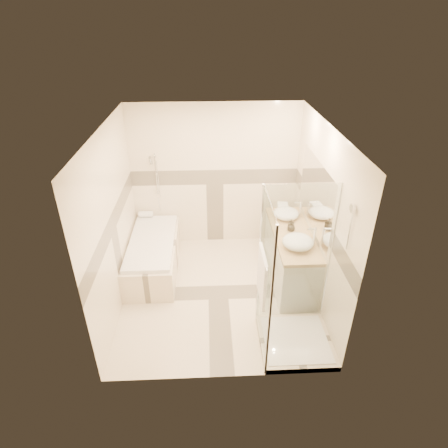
{
  "coord_description": "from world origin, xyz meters",
  "views": [
    {
      "loc": [
        -0.12,
        -4.39,
        3.72
      ],
      "look_at": [
        0.1,
        0.25,
        1.05
      ],
      "focal_mm": 30.0,
      "sensor_mm": 36.0,
      "label": 1
    }
  ],
  "objects_px": {
    "vessel_sink_near": "(286,213)",
    "amenity_bottle_b": "(291,227)",
    "vanity": "(290,256)",
    "shower_enclosure": "(288,310)",
    "amenity_bottle_a": "(291,225)",
    "vessel_sink_far": "(298,242)",
    "bathtub": "(153,253)"
  },
  "relations": [
    {
      "from": "amenity_bottle_b",
      "to": "vessel_sink_far",
      "type": "bearing_deg",
      "value": -90.0
    },
    {
      "from": "vessel_sink_near",
      "to": "amenity_bottle_b",
      "type": "height_order",
      "value": "vessel_sink_near"
    },
    {
      "from": "vanity",
      "to": "shower_enclosure",
      "type": "height_order",
      "value": "shower_enclosure"
    },
    {
      "from": "bathtub",
      "to": "shower_enclosure",
      "type": "xyz_separation_m",
      "value": [
        1.86,
        -1.62,
        0.2
      ]
    },
    {
      "from": "vanity",
      "to": "shower_enclosure",
      "type": "distance_m",
      "value": 1.31
    },
    {
      "from": "vessel_sink_near",
      "to": "amenity_bottle_a",
      "type": "relative_size",
      "value": 2.22
    },
    {
      "from": "vanity",
      "to": "amenity_bottle_a",
      "type": "height_order",
      "value": "amenity_bottle_a"
    },
    {
      "from": "amenity_bottle_a",
      "to": "amenity_bottle_b",
      "type": "relative_size",
      "value": 1.21
    },
    {
      "from": "vessel_sink_far",
      "to": "amenity_bottle_b",
      "type": "bearing_deg",
      "value": 90.0
    },
    {
      "from": "shower_enclosure",
      "to": "amenity_bottle_b",
      "type": "xyz_separation_m",
      "value": [
        0.27,
        1.31,
        0.42
      ]
    },
    {
      "from": "shower_enclosure",
      "to": "amenity_bottle_a",
      "type": "relative_size",
      "value": 11.26
    },
    {
      "from": "vanity",
      "to": "shower_enclosure",
      "type": "relative_size",
      "value": 0.79
    },
    {
      "from": "bathtub",
      "to": "vessel_sink_near",
      "type": "xyz_separation_m",
      "value": [
        2.13,
        0.1,
        0.62
      ]
    },
    {
      "from": "shower_enclosure",
      "to": "vessel_sink_far",
      "type": "bearing_deg",
      "value": 72.7
    },
    {
      "from": "vanity",
      "to": "amenity_bottle_a",
      "type": "xyz_separation_m",
      "value": [
        -0.02,
        0.07,
        0.51
      ]
    },
    {
      "from": "shower_enclosure",
      "to": "amenity_bottle_b",
      "type": "bearing_deg",
      "value": 78.21
    },
    {
      "from": "bathtub",
      "to": "vanity",
      "type": "xyz_separation_m",
      "value": [
        2.15,
        -0.35,
        0.12
      ]
    },
    {
      "from": "vessel_sink_far",
      "to": "bathtub",
      "type": "bearing_deg",
      "value": 160.73
    },
    {
      "from": "vanity",
      "to": "vessel_sink_near",
      "type": "bearing_deg",
      "value": 92.56
    },
    {
      "from": "bathtub",
      "to": "vessel_sink_far",
      "type": "xyz_separation_m",
      "value": [
        2.13,
        -0.74,
        0.63
      ]
    },
    {
      "from": "shower_enclosure",
      "to": "vessel_sink_far",
      "type": "relative_size",
      "value": 4.71
    },
    {
      "from": "vanity",
      "to": "amenity_bottle_a",
      "type": "bearing_deg",
      "value": 106.49
    },
    {
      "from": "vanity",
      "to": "amenity_bottle_b",
      "type": "distance_m",
      "value": 0.5
    },
    {
      "from": "vanity",
      "to": "amenity_bottle_b",
      "type": "relative_size",
      "value": 10.77
    },
    {
      "from": "vanity",
      "to": "shower_enclosure",
      "type": "xyz_separation_m",
      "value": [
        -0.29,
        -1.27,
        0.08
      ]
    },
    {
      "from": "vanity",
      "to": "vessel_sink_far",
      "type": "xyz_separation_m",
      "value": [
        -0.02,
        -0.39,
        0.51
      ]
    },
    {
      "from": "vanity",
      "to": "amenity_bottle_a",
      "type": "distance_m",
      "value": 0.52
    },
    {
      "from": "bathtub",
      "to": "amenity_bottle_a",
      "type": "bearing_deg",
      "value": -7.56
    },
    {
      "from": "vessel_sink_near",
      "to": "amenity_bottle_b",
      "type": "xyz_separation_m",
      "value": [
        0.0,
        -0.41,
        -0.01
      ]
    },
    {
      "from": "vessel_sink_near",
      "to": "vessel_sink_far",
      "type": "height_order",
      "value": "vessel_sink_far"
    },
    {
      "from": "amenity_bottle_b",
      "to": "shower_enclosure",
      "type": "bearing_deg",
      "value": -101.79
    },
    {
      "from": "vessel_sink_near",
      "to": "amenity_bottle_a",
      "type": "bearing_deg",
      "value": -90.0
    }
  ]
}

